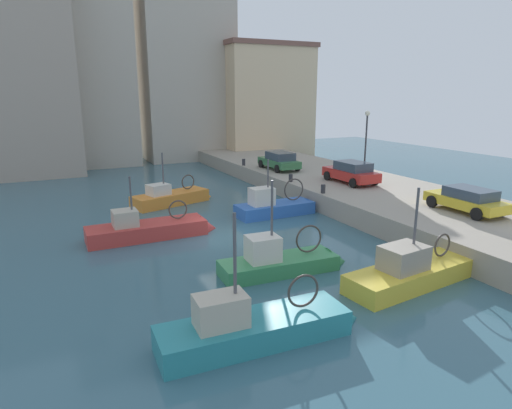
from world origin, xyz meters
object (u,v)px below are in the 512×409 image
Objects in this scene: parked_car_red at (351,172)px; mooring_bollard_south at (323,189)px; fishing_boat_green at (285,268)px; fishing_boat_red at (154,235)px; fishing_boat_teal at (263,336)px; fishing_boat_blue at (279,212)px; parked_car_green at (279,161)px; fishing_boat_orange at (175,202)px; fishing_boat_yellow at (417,279)px; mooring_bollard_north at (244,162)px; mooring_bollard_mid at (291,178)px; quay_streetlamp at (366,133)px; parked_car_yellow at (467,199)px.

mooring_bollard_south is at bearing -152.51° from parked_car_red.
mooring_bollard_south is (-3.58, -1.86, -0.48)m from parked_car_red.
fishing_boat_green is 0.86× the size of fishing_boat_red.
fishing_boat_green is at bearing 53.15° from fishing_boat_teal.
parked_car_green is (4.52, 8.18, 1.78)m from fishing_boat_blue.
fishing_boat_yellow is at bearing -72.94° from fishing_boat_orange.
fishing_boat_teal reaches higher than mooring_bollard_south.
parked_car_green is 7.58× the size of mooring_bollard_north.
fishing_boat_blue reaches higher than parked_car_red.
mooring_bollard_north is at bearing 119.13° from parked_car_green.
mooring_bollard_mid is 6.46m from quay_streetlamp.
mooring_bollard_north is at bearing 90.00° from mooring_bollard_mid.
parked_car_yellow is (14.98, -6.65, 1.78)m from fishing_boat_red.
fishing_boat_red is 12.34× the size of mooring_bollard_south.
quay_streetlamp reaches higher than fishing_boat_red.
parked_car_green is at bearing 61.07° from fishing_boat_blue.
fishing_boat_orange is 7.43m from fishing_boat_blue.
fishing_boat_teal is (-7.32, -12.31, -0.03)m from fishing_boat_blue.
parked_car_green is (-1.82, 6.99, -0.03)m from parked_car_red.
fishing_boat_red is 12.34× the size of mooring_bollard_north.
fishing_boat_orange is 13.47m from fishing_boat_green.
quay_streetlamp is (15.73, 14.67, 4.33)m from fishing_boat_teal.
parked_car_red is at bearing 27.49° from mooring_bollard_south.
mooring_bollard_south is at bearing -13.59° from fishing_boat_blue.
quay_streetlamp is (3.89, -5.83, 2.53)m from parked_car_green.
fishing_boat_yellow is at bearing -104.26° from mooring_bollard_south.
fishing_boat_orange reaches higher than fishing_boat_blue.
fishing_boat_teal is at bearing -161.98° from parked_car_yellow.
mooring_bollard_south is at bearing 49.12° from fishing_boat_teal.
fishing_boat_blue is 10.22× the size of mooring_bollard_south.
fishing_boat_yellow is 22.75m from mooring_bollard_north.
fishing_boat_teal is (-3.26, -4.34, -0.03)m from fishing_boat_green.
fishing_boat_red is 12.34× the size of mooring_bollard_mid.
mooring_bollard_mid is (6.83, 11.30, 1.32)m from fishing_boat_green.
fishing_boat_green is at bearing -140.39° from quay_streetlamp.
fishing_boat_yellow reaches higher than mooring_bollard_mid.
fishing_boat_green is at bearing -121.13° from mooring_bollard_mid.
mooring_bollard_mid is (0.00, 4.00, 0.00)m from mooring_bollard_south.
fishing_boat_red is 17.29m from quay_streetlamp.
fishing_boat_blue is 3.14m from mooring_bollard_south.
fishing_boat_blue is (-0.08, 11.22, 0.00)m from fishing_boat_yellow.
mooring_bollard_north is at bearing 109.44° from parked_car_red.
fishing_boat_red is 1.40× the size of quay_streetlamp.
mooring_bollard_south is (2.68, 10.55, 1.33)m from fishing_boat_yellow.
parked_car_red is (10.41, 9.16, 1.80)m from fishing_boat_green.
fishing_boat_teal is (0.66, -11.31, 0.03)m from fishing_boat_red.
fishing_boat_orange is 1.46× the size of parked_car_yellow.
fishing_boat_teal is at bearing -97.31° from fishing_boat_orange.
fishing_boat_orange reaches higher than fishing_boat_red.
fishing_boat_orange is 0.89× the size of fishing_boat_yellow.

